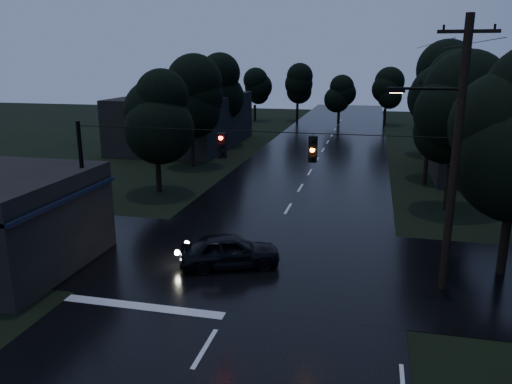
% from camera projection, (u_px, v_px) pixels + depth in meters
% --- Properties ---
extents(main_road, '(12.00, 120.00, 0.02)m').
position_uv_depth(main_road, '(310.00, 173.00, 38.62)').
color(main_road, black).
rests_on(main_road, ground).
extents(cross_street, '(60.00, 9.00, 0.02)m').
position_uv_depth(cross_street, '(257.00, 261.00, 21.69)').
color(cross_street, black).
rests_on(cross_street, ground).
extents(building_far_right, '(10.00, 14.00, 4.40)m').
position_uv_depth(building_far_right, '(496.00, 143.00, 38.73)').
color(building_far_right, black).
rests_on(building_far_right, ground).
extents(building_far_left, '(10.00, 16.00, 5.00)m').
position_uv_depth(building_far_left, '(185.00, 120.00, 50.48)').
color(building_far_left, black).
rests_on(building_far_left, ground).
extents(utility_pole_main, '(3.50, 0.30, 10.00)m').
position_uv_depth(utility_pole_main, '(453.00, 153.00, 17.76)').
color(utility_pole_main, black).
rests_on(utility_pole_main, ground).
extents(utility_pole_far, '(2.00, 0.30, 7.50)m').
position_uv_depth(utility_pole_far, '(429.00, 129.00, 33.91)').
color(utility_pole_far, black).
rests_on(utility_pole_far, ground).
extents(anchor_pole_left, '(0.18, 0.18, 6.00)m').
position_uv_depth(anchor_pole_left, '(84.00, 190.00, 21.64)').
color(anchor_pole_left, black).
rests_on(anchor_pole_left, ground).
extents(span_signals, '(15.00, 0.37, 1.12)m').
position_uv_depth(span_signals, '(265.00, 146.00, 19.27)').
color(span_signals, black).
rests_on(span_signals, ground).
extents(tree_left_a, '(3.92, 3.92, 8.26)m').
position_uv_depth(tree_left_a, '(155.00, 112.00, 31.74)').
color(tree_left_a, black).
rests_on(tree_left_a, ground).
extents(tree_left_b, '(4.20, 4.20, 8.85)m').
position_uv_depth(tree_left_b, '(190.00, 97.00, 39.30)').
color(tree_left_b, black).
rests_on(tree_left_b, ground).
extents(tree_left_c, '(4.48, 4.48, 9.44)m').
position_uv_depth(tree_left_c, '(220.00, 86.00, 48.74)').
color(tree_left_c, black).
rests_on(tree_left_c, ground).
extents(tree_right_a, '(4.20, 4.20, 8.85)m').
position_uv_depth(tree_right_a, '(456.00, 113.00, 27.66)').
color(tree_right_a, black).
rests_on(tree_right_a, ground).
extents(tree_right_b, '(4.48, 4.48, 9.44)m').
position_uv_depth(tree_right_b, '(448.00, 96.00, 34.96)').
color(tree_right_b, black).
rests_on(tree_right_b, ground).
extents(tree_right_c, '(4.76, 4.76, 10.03)m').
position_uv_depth(tree_right_c, '(441.00, 84.00, 44.13)').
color(tree_right_c, black).
rests_on(tree_right_c, ground).
extents(car, '(4.54, 3.14, 1.43)m').
position_uv_depth(car, '(230.00, 251.00, 20.94)').
color(car, black).
rests_on(car, ground).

